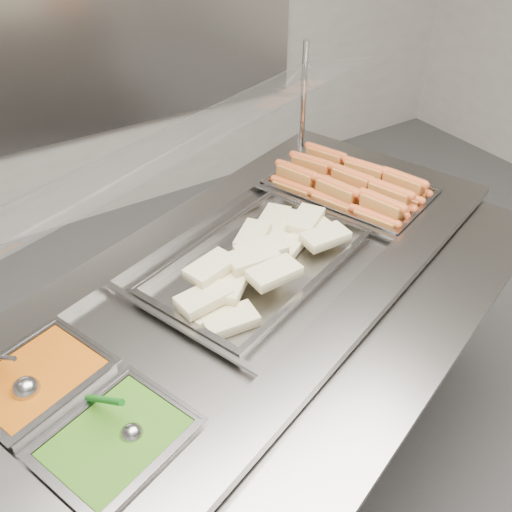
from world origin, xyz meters
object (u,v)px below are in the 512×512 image
steam_counter (247,370)px  sneeze_guard (184,140)px  ladle (25,388)px  serving_spoon (127,428)px  pan_hotdogs (349,197)px  pan_wraps (258,267)px

steam_counter → sneeze_guard: (-0.08, 0.22, 0.86)m
sneeze_guard → ladle: bearing=-152.7°
steam_counter → serving_spoon: bearing=-146.3°
sneeze_guard → ladle: (-0.65, -0.34, -0.38)m
ladle → serving_spoon: 0.31m
steam_counter → pan_hotdogs: size_ratio=3.24×
pan_wraps → ladle: ladle is taller
pan_hotdogs → pan_wraps: size_ratio=0.82×
pan_wraps → ladle: 0.80m
sneeze_guard → pan_hotdogs: sneeze_guard is taller
steam_counter → serving_spoon: 0.83m
sneeze_guard → ladle: size_ratio=8.81×
pan_hotdogs → serving_spoon: bearing=-153.1°
pan_wraps → pan_hotdogs: bearing=20.0°
pan_hotdogs → sneeze_guard: bearing=-179.3°
ladle → serving_spoon: bearing=-56.0°
steam_counter → pan_wraps: pan_wraps is taller
serving_spoon → steam_counter: bearing=33.7°
pan_hotdogs → ladle: bearing=-165.7°
steam_counter → pan_hotdogs: 0.79m
sneeze_guard → ladle: 0.82m
pan_hotdogs → serving_spoon: serving_spoon is taller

